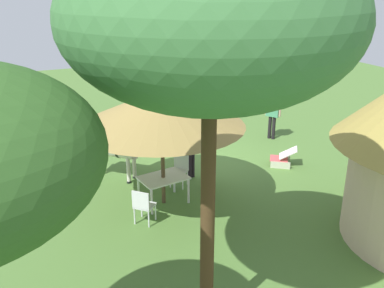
% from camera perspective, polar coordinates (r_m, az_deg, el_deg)
% --- Properties ---
extents(ground_plane, '(36.00, 36.00, 0.00)m').
position_cam_1_polar(ground_plane, '(13.78, 1.67, -2.51)').
color(ground_plane, '#4B7131').
extents(shade_umbrella, '(4.14, 4.14, 3.07)m').
position_cam_1_polar(shade_umbrella, '(10.42, -4.12, 4.90)').
color(shade_umbrella, brown).
rests_on(shade_umbrella, ground_plane).
extents(patio_dining_table, '(1.33, 1.04, 0.74)m').
position_cam_1_polar(patio_dining_table, '(11.12, -3.86, -4.86)').
color(patio_dining_table, white).
rests_on(patio_dining_table, ground_plane).
extents(patio_chair_near_lawn, '(0.61, 0.61, 0.90)m').
position_cam_1_polar(patio_chair_near_lawn, '(10.29, -6.57, -8.03)').
color(patio_chair_near_lawn, silver).
rests_on(patio_chair_near_lawn, ground_plane).
extents(patio_chair_west_end, '(0.61, 0.61, 0.90)m').
position_cam_1_polar(patio_chair_west_end, '(12.12, -1.62, -3.22)').
color(patio_chair_west_end, silver).
rests_on(patio_chair_west_end, ground_plane).
extents(guest_beside_umbrella, '(0.54, 0.40, 1.68)m').
position_cam_1_polar(guest_beside_umbrella, '(12.37, -0.13, -0.26)').
color(guest_beside_umbrella, black).
rests_on(guest_beside_umbrella, ground_plane).
extents(standing_watcher, '(0.44, 0.52, 1.73)m').
position_cam_1_polar(standing_watcher, '(15.83, 10.75, 4.28)').
color(standing_watcher, black).
rests_on(standing_watcher, ground_plane).
extents(striped_lounge_chair, '(0.97, 0.89, 0.61)m').
position_cam_1_polar(striped_lounge_chair, '(13.78, 11.99, -1.83)').
color(striped_lounge_chair, '#C24C4D').
rests_on(striped_lounge_chair, ground_plane).
extents(zebra_nearest_camera, '(2.20, 0.89, 1.59)m').
position_cam_1_polar(zebra_nearest_camera, '(15.12, -7.17, 3.72)').
color(zebra_nearest_camera, silver).
rests_on(zebra_nearest_camera, ground_plane).
extents(zebra_by_umbrella, '(1.74, 1.66, 1.55)m').
position_cam_1_polar(zebra_by_umbrella, '(12.55, -10.32, -0.29)').
color(zebra_by_umbrella, silver).
rests_on(zebra_by_umbrella, ground_plane).
extents(acacia_tree_behind_hut, '(3.91, 3.91, 6.19)m').
position_cam_1_polar(acacia_tree_behind_hut, '(5.66, 2.50, 16.06)').
color(acacia_tree_behind_hut, '#442E19').
rests_on(acacia_tree_behind_hut, ground_plane).
extents(brick_patio_kerb, '(2.82, 0.66, 0.08)m').
position_cam_1_polar(brick_patio_kerb, '(16.19, -18.28, 0.21)').
color(brick_patio_kerb, '#955846').
rests_on(brick_patio_kerb, ground_plane).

